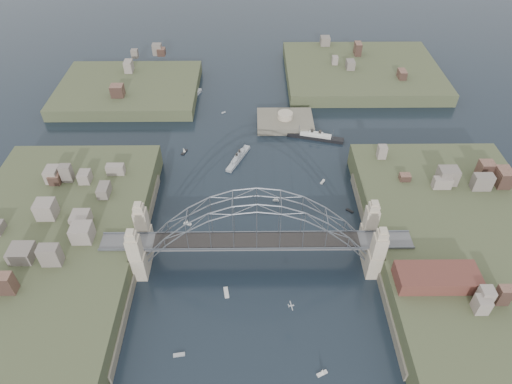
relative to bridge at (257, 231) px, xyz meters
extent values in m
plane|color=black|center=(0.00, 0.00, -12.32)|extent=(500.00, 500.00, 0.00)
cube|color=#545457|center=(0.00, 0.00, -4.32)|extent=(84.00, 6.00, 0.70)
cube|color=slate|center=(0.00, -3.00, -3.77)|extent=(84.00, 0.25, 0.50)
cube|color=slate|center=(0.00, 3.00, -3.77)|extent=(84.00, 0.25, 0.50)
cube|color=black|center=(0.00, 0.00, -3.77)|extent=(55.20, 5.20, 0.35)
cube|color=tan|center=(-31.50, -5.00, -3.47)|extent=(3.40, 3.40, 17.70)
cube|color=tan|center=(-31.50, 5.00, -3.47)|extent=(3.40, 3.40, 17.70)
cube|color=tan|center=(31.50, -5.00, -3.47)|extent=(3.40, 3.40, 17.70)
cube|color=tan|center=(31.50, 5.00, -3.47)|extent=(3.40, 3.40, 17.70)
cube|color=tan|center=(-31.50, 0.00, -8.32)|extent=(4.08, 13.80, 8.00)
cube|color=tan|center=(31.50, 0.00, -8.32)|extent=(4.08, 13.80, 8.00)
cube|color=#3C4429|center=(-58.00, 0.00, -10.32)|extent=(50.00, 90.00, 12.00)
cube|color=#5B5647|center=(-35.50, 0.00, -11.32)|extent=(6.00, 70.00, 4.00)
cube|color=#3C4429|center=(58.00, 0.00, -10.32)|extent=(50.00, 90.00, 12.00)
cube|color=#5B5647|center=(35.50, 0.00, -11.32)|extent=(6.00, 70.00, 4.00)
cube|color=#3C4429|center=(-55.00, 95.00, -11.82)|extent=(60.00, 45.00, 9.00)
cube|color=#3C4429|center=(50.00, 110.00, -11.57)|extent=(70.00, 55.00, 9.50)
cube|color=#5B5647|center=(12.00, 70.00, -12.82)|extent=(22.00, 16.00, 7.00)
cylinder|color=tan|center=(12.00, 70.00, -8.12)|extent=(6.00, 6.00, 2.40)
cube|color=#592D26|center=(44.00, -14.00, -2.32)|extent=(20.00, 8.00, 4.00)
cube|color=#545457|center=(39.00, -28.00, -11.62)|extent=(4.00, 22.00, 1.40)
cube|color=#989CA1|center=(-6.13, 47.04, -11.97)|extent=(8.54, 15.51, 1.43)
cube|color=#989CA1|center=(-6.13, 47.04, -10.90)|extent=(5.09, 8.70, 1.07)
cube|color=#989CA1|center=(-6.13, 47.04, -10.10)|extent=(2.72, 4.14, 0.71)
cylinder|color=black|center=(-6.59, 46.02, -9.47)|extent=(0.77, 0.77, 1.43)
cylinder|color=black|center=(-5.67, 48.06, -9.47)|extent=(0.77, 0.77, 1.43)
cylinder|color=slate|center=(-8.11, 42.65, -9.65)|extent=(0.14, 0.14, 3.57)
cylinder|color=slate|center=(-4.16, 51.43, -9.65)|extent=(0.14, 0.14, 3.57)
cube|color=#989CA1|center=(-27.63, 89.69, -11.89)|extent=(8.54, 17.10, 1.74)
cube|color=#989CA1|center=(-27.63, 89.69, -10.58)|extent=(5.14, 9.58, 1.31)
cube|color=#989CA1|center=(-27.63, 89.69, -9.60)|extent=(2.80, 4.53, 0.87)
cylinder|color=black|center=(-28.08, 88.55, -8.84)|extent=(0.86, 0.86, 1.74)
cylinder|color=black|center=(-27.19, 90.83, -8.84)|extent=(0.86, 0.86, 1.74)
cylinder|color=slate|center=(-29.53, 84.82, -9.06)|extent=(0.17, 0.17, 4.35)
cylinder|color=slate|center=(-25.74, 94.56, -9.06)|extent=(0.17, 0.17, 4.35)
cube|color=black|center=(23.17, 60.10, -11.93)|extent=(21.54, 8.37, 1.56)
cube|color=silver|center=(23.17, 60.10, -10.76)|extent=(12.00, 5.17, 1.17)
cube|color=silver|center=(23.17, 60.10, -9.88)|extent=(5.61, 2.94, 0.78)
cylinder|color=black|center=(21.71, 60.48, -9.20)|extent=(1.06, 1.06, 1.56)
cylinder|color=black|center=(24.62, 59.71, -9.20)|extent=(1.06, 1.06, 1.56)
cylinder|color=slate|center=(16.93, 61.76, -9.39)|extent=(0.16, 0.16, 3.91)
cylinder|color=slate|center=(29.40, 58.44, -9.39)|extent=(0.16, 0.16, 3.91)
cube|color=#AAADB1|center=(8.08, -19.80, -5.21)|extent=(1.39, 0.47, 0.24)
cube|color=#AAADB1|center=(8.08, -19.80, -5.17)|extent=(0.68, 2.73, 0.05)
cube|color=#AAADB1|center=(7.41, -19.92, -5.08)|extent=(0.27, 0.87, 0.30)
cube|color=silver|center=(-21.02, 14.55, -12.17)|extent=(2.60, 1.61, 0.45)
cylinder|color=slate|center=(-21.02, 14.55, -11.12)|extent=(0.08, 0.08, 2.20)
cone|color=silver|center=(-21.02, 14.55, -11.12)|extent=(1.51, 1.37, 1.92)
cube|color=silver|center=(6.52, 24.84, -12.17)|extent=(2.08, 0.90, 0.45)
cube|color=silver|center=(6.52, 24.84, -11.77)|extent=(1.27, 0.70, 0.40)
cylinder|color=black|center=(6.52, 24.84, -11.32)|extent=(0.16, 0.16, 0.70)
cube|color=silver|center=(-8.12, -10.84, -12.17)|extent=(1.69, 3.58, 0.45)
cube|color=silver|center=(22.82, 34.16, -12.17)|extent=(1.95, 2.53, 0.45)
cube|color=silver|center=(-26.14, 51.47, -12.17)|extent=(2.22, 3.58, 0.45)
cylinder|color=slate|center=(-26.14, 51.47, -11.12)|extent=(0.08, 0.08, 2.20)
cone|color=silver|center=(-26.14, 51.47, -11.12)|extent=(1.37, 1.51, 1.92)
cube|color=silver|center=(-5.82, 48.97, -12.17)|extent=(1.55, 1.19, 0.45)
cylinder|color=slate|center=(-5.82, 48.97, -11.12)|extent=(0.08, 0.08, 2.20)
cone|color=silver|center=(-5.82, 48.97, -11.12)|extent=(1.58, 1.49, 1.92)
cube|color=silver|center=(14.49, -33.13, -12.17)|extent=(2.69, 1.87, 0.45)
cylinder|color=slate|center=(14.49, -33.13, -11.12)|extent=(0.08, 0.08, 2.20)
cone|color=silver|center=(14.49, -33.13, -11.12)|extent=(1.55, 1.44, 1.92)
cube|color=silver|center=(-12.93, 79.00, -12.17)|extent=(1.78, 1.48, 0.45)
cube|color=silver|center=(29.63, 19.88, -12.17)|extent=(2.35, 2.27, 0.45)
cube|color=silver|center=(-18.46, -28.31, -12.17)|extent=(2.83, 1.28, 0.45)
camera|label=1|loc=(-0.92, -81.12, 85.41)|focal=31.23mm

